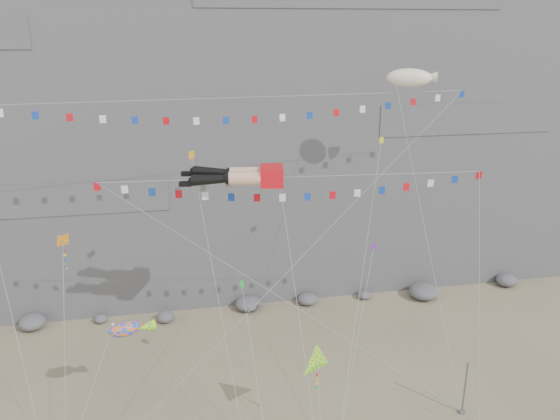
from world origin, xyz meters
name	(u,v)px	position (x,y,z in m)	size (l,w,h in m)	color
cliff	(226,41)	(0.00, 32.00, 25.00)	(80.00, 28.00, 50.00)	slate
talus_boulders	(248,304)	(0.00, 17.00, 0.60)	(60.00, 3.00, 1.20)	#5C5C61
anchor_pole_right	(465,388)	(13.15, -1.04, 2.10)	(0.12, 0.12, 4.19)	slate
legs_kite	(243,176)	(-1.67, 4.61, 16.92)	(7.11, 15.09, 21.47)	red
flag_banner_upper	(240,98)	(-1.14, 10.35, 21.43)	(37.37, 16.32, 29.05)	red
flag_banner_lower	(296,177)	(1.99, 4.89, 16.59)	(26.63, 8.25, 21.60)	red
harlequin_kite	(63,242)	(-13.19, 2.45, 13.88)	(1.58, 6.33, 15.00)	red
fish_windsock	(126,329)	(-9.91, 1.64, 7.87)	(6.23, 7.01, 10.73)	orange
delta_kite	(318,362)	(2.12, -1.62, 6.01)	(2.49, 6.14, 8.29)	yellow
blimp_windsock	(409,78)	(12.40, 10.71, 22.62)	(4.50, 15.34, 26.46)	white
small_kite_a	(192,160)	(-4.95, 6.28, 17.76)	(3.06, 12.10, 21.49)	orange
small_kite_b	(373,250)	(8.48, 6.23, 10.11)	(6.61, 11.58, 16.16)	#6D1CA4
small_kite_c	(242,287)	(-2.07, 3.27, 9.34)	(1.17, 11.92, 14.70)	green
small_kite_d	(380,151)	(8.91, 7.12, 17.69)	(8.25, 15.46, 24.85)	yellow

